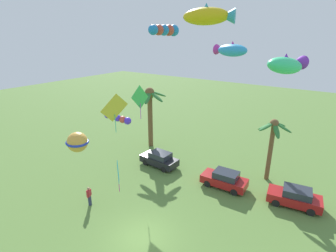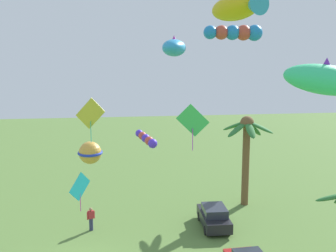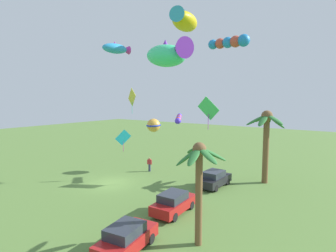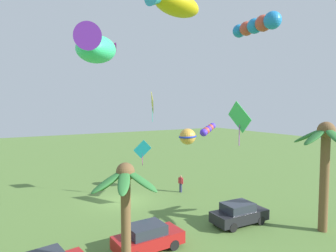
{
  "view_description": "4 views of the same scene",
  "coord_description": "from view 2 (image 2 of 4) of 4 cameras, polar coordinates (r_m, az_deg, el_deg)",
  "views": [
    {
      "loc": [
        9.17,
        -10.17,
        12.66
      ],
      "look_at": [
        -1.24,
        4.86,
        6.17
      ],
      "focal_mm": 27.48,
      "sensor_mm": 36.0,
      "label": 1
    },
    {
      "loc": [
        20.13,
        1.9,
        11.32
      ],
      "look_at": [
        -3.07,
        5.21,
        7.43
      ],
      "focal_mm": 42.42,
      "sensor_mm": 36.0,
      "label": 2
    },
    {
      "loc": [
        17.55,
        19.16,
        8.21
      ],
      "look_at": [
        -1.49,
        5.77,
        5.83
      ],
      "focal_mm": 28.69,
      "sensor_mm": 36.0,
      "label": 3
    },
    {
      "loc": [
        9.23,
        23.24,
        8.15
      ],
      "look_at": [
        -1.49,
        4.96,
        6.64
      ],
      "focal_mm": 31.75,
      "sensor_mm": 36.0,
      "label": 4
    }
  ],
  "objects": [
    {
      "name": "kite_tube_3",
      "position": [
        26.42,
        9.65,
        13.09
      ],
      "size": [
        1.1,
        3.84,
        1.03
      ],
      "color": "#1C79C7"
    },
    {
      "name": "parked_car_1",
      "position": [
        28.03,
        6.61,
        -12.8
      ],
      "size": [
        3.97,
        1.87,
        1.51
      ],
      "color": "black",
      "rests_on": "ground"
    },
    {
      "name": "kite_tube_1",
      "position": [
        26.45,
        -3.09,
        -1.88
      ],
      "size": [
        2.07,
        1.34,
        0.99
      ],
      "color": "#4C2FE4"
    },
    {
      "name": "palm_tree_0",
      "position": [
        31.37,
        11.17,
        -2.11
      ],
      "size": [
        4.02,
        3.79,
        7.1
      ],
      "color": "brown",
      "rests_on": "ground"
    },
    {
      "name": "kite_diamond_5",
      "position": [
        27.09,
        3.58,
        0.71
      ],
      "size": [
        0.35,
        2.35,
        3.27
      ],
      "color": "#3ACA59"
    },
    {
      "name": "kite_fish_7",
      "position": [
        17.11,
        22.45,
        6.31
      ],
      "size": [
        2.99,
        4.01,
        1.69
      ],
      "color": "#34D885"
    },
    {
      "name": "kite_ball_4",
      "position": [
        27.17,
        -11.12,
        -3.79
      ],
      "size": [
        1.82,
        1.82,
        1.52
      ],
      "color": "gold"
    },
    {
      "name": "spectator_0",
      "position": [
        27.82,
        -11.01,
        -12.95
      ],
      "size": [
        0.36,
        0.52,
        1.59
      ],
      "color": "#2D3351",
      "rests_on": "ground"
    },
    {
      "name": "kite_fish_2",
      "position": [
        17.0,
        0.93,
        11.18
      ],
      "size": [
        2.29,
        1.47,
        0.88
      ],
      "color": "#2995D2"
    },
    {
      "name": "kite_diamond_6",
      "position": [
        22.81,
        -11.1,
        1.69
      ],
      "size": [
        0.77,
        1.7,
        2.56
      ],
      "color": "gold"
    },
    {
      "name": "kite_diamond_8",
      "position": [
        23.12,
        -12.55,
        -8.57
      ],
      "size": [
        1.25,
        1.1,
        2.28
      ],
      "color": "#21BDD0"
    },
    {
      "name": "kite_fish_0",
      "position": [
        21.27,
        9.87,
        16.44
      ],
      "size": [
        4.07,
        2.62,
        1.57
      ],
      "color": "gold"
    }
  ]
}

